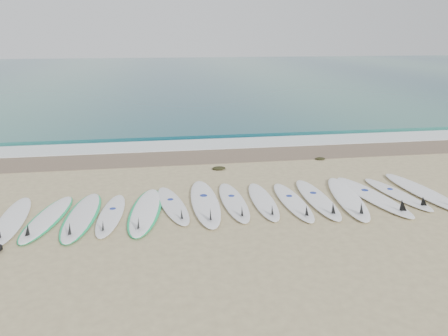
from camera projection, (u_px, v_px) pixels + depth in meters
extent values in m
plane|color=tan|center=(234.00, 205.00, 9.70)|extent=(120.00, 120.00, 0.00)
cube|color=#1F5C5D|center=(171.00, 74.00, 40.35)|extent=(120.00, 55.00, 0.03)
cube|color=brown|center=(210.00, 156.00, 13.57)|extent=(120.00, 1.80, 0.01)
cube|color=silver|center=(205.00, 144.00, 14.88)|extent=(120.00, 1.40, 0.04)
cube|color=#1F5C5D|center=(200.00, 134.00, 16.29)|extent=(120.00, 1.00, 0.10)
ellipsoid|color=white|center=(13.00, 219.00, 8.85)|extent=(0.67, 2.55, 0.08)
ellipsoid|color=white|center=(48.00, 218.00, 8.94)|extent=(0.91, 2.47, 0.08)
ellipsoid|color=#11BD65|center=(48.00, 218.00, 8.94)|extent=(0.99, 2.50, 0.06)
cone|color=black|center=(28.00, 230.00, 8.05)|extent=(0.25, 0.29, 0.26)
ellipsoid|color=silver|center=(82.00, 216.00, 9.03)|extent=(0.72, 2.64, 0.08)
ellipsoid|color=#11BD65|center=(82.00, 216.00, 9.03)|extent=(0.82, 2.66, 0.06)
cone|color=black|center=(70.00, 229.00, 8.08)|extent=(0.24, 0.29, 0.28)
ellipsoid|color=white|center=(111.00, 214.00, 9.11)|extent=(0.67, 2.33, 0.07)
cone|color=black|center=(103.00, 225.00, 8.27)|extent=(0.21, 0.26, 0.24)
cylinder|color=navy|center=(113.00, 209.00, 9.31)|extent=(0.14, 0.14, 0.01)
ellipsoid|color=white|center=(146.00, 210.00, 9.29)|extent=(0.86, 2.69, 0.09)
ellipsoid|color=#11BD65|center=(146.00, 211.00, 9.29)|extent=(0.95, 2.72, 0.06)
cone|color=black|center=(138.00, 223.00, 8.32)|extent=(0.26, 0.31, 0.28)
ellipsoid|color=white|center=(173.00, 205.00, 9.62)|extent=(0.88, 2.42, 0.08)
cone|color=black|center=(182.00, 214.00, 8.79)|extent=(0.24, 0.28, 0.25)
cylinder|color=navy|center=(170.00, 199.00, 9.81)|extent=(0.16, 0.16, 0.01)
ellipsoid|color=white|center=(205.00, 202.00, 9.75)|extent=(0.63, 2.92, 0.09)
cone|color=black|center=(210.00, 214.00, 8.69)|extent=(0.25, 0.31, 0.31)
cylinder|color=navy|center=(204.00, 195.00, 10.00)|extent=(0.17, 0.17, 0.01)
ellipsoid|color=white|center=(233.00, 201.00, 9.81)|extent=(0.56, 2.48, 0.08)
cone|color=black|center=(242.00, 211.00, 8.92)|extent=(0.21, 0.27, 0.26)
cylinder|color=navy|center=(231.00, 196.00, 10.02)|extent=(0.15, 0.15, 0.01)
ellipsoid|color=white|center=(263.00, 201.00, 9.85)|extent=(0.55, 2.39, 0.08)
cone|color=black|center=(272.00, 210.00, 8.99)|extent=(0.21, 0.26, 0.25)
ellipsoid|color=white|center=(292.00, 201.00, 9.81)|extent=(0.55, 2.44, 0.08)
cone|color=black|center=(307.00, 210.00, 8.93)|extent=(0.21, 0.26, 0.26)
cylinder|color=navy|center=(289.00, 196.00, 10.02)|extent=(0.14, 0.14, 0.01)
ellipsoid|color=white|center=(317.00, 198.00, 9.97)|extent=(0.57, 2.61, 0.08)
cone|color=black|center=(333.00, 208.00, 9.02)|extent=(0.22, 0.28, 0.28)
cylinder|color=navy|center=(313.00, 193.00, 10.19)|extent=(0.15, 0.15, 0.01)
ellipsoid|color=white|center=(347.00, 197.00, 10.02)|extent=(1.01, 2.87, 0.09)
cone|color=black|center=(361.00, 208.00, 8.99)|extent=(0.28, 0.33, 0.30)
ellipsoid|color=white|center=(372.00, 196.00, 10.12)|extent=(1.00, 2.86, 0.09)
cone|color=black|center=(402.00, 205.00, 9.14)|extent=(0.28, 0.33, 0.30)
cylinder|color=navy|center=(365.00, 190.00, 10.35)|extent=(0.18, 0.18, 0.01)
ellipsoid|color=white|center=(396.00, 194.00, 10.28)|extent=(0.85, 2.39, 0.08)
cone|color=black|center=(423.00, 201.00, 9.46)|extent=(0.24, 0.28, 0.25)
cylinder|color=navy|center=(390.00, 189.00, 10.47)|extent=(0.15, 0.15, 0.01)
ellipsoid|color=white|center=(423.00, 192.00, 10.36)|extent=(0.87, 2.93, 0.09)
ellipsoid|color=black|center=(219.00, 168.00, 12.22)|extent=(0.38, 0.29, 0.07)
ellipsoid|color=black|center=(320.00, 159.00, 13.18)|extent=(0.31, 0.24, 0.06)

